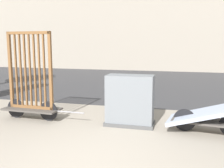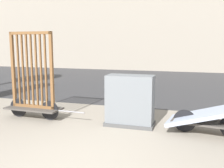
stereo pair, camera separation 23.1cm
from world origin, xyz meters
TOP-DOWN VIEW (x-y plane):
  - ground_plane at (0.00, 0.00)m, footprint 60.00×60.00m
  - road_strip at (0.00, 9.36)m, footprint 56.00×10.72m
  - bike_cart_with_bedframe at (-2.08, 2.15)m, footprint 2.15×0.62m
  - bike_cart_with_mattress at (2.09, 2.15)m, footprint 2.28×1.06m
  - utility_cabinet at (0.39, 2.31)m, footprint 1.14×0.58m

SIDE VIEW (x-z plane):
  - ground_plane at x=0.00m, z-range 0.00..0.00m
  - road_strip at x=0.00m, z-range 0.00..0.01m
  - bike_cart_with_mattress at x=2.09m, z-range 0.02..0.76m
  - utility_cabinet at x=0.39m, z-range -0.04..1.14m
  - bike_cart_with_bedframe at x=-2.08m, z-range -0.33..1.85m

